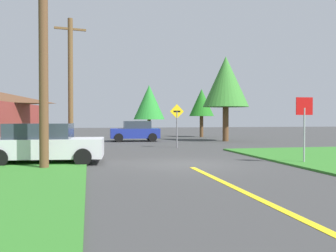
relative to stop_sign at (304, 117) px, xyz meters
name	(u,v)px	position (x,y,z in m)	size (l,w,h in m)	color
ground_plane	(185,164)	(-4.71, 0.82, -1.86)	(120.00, 120.00, 0.00)	#3B3B3B
lane_stripe_center	(295,216)	(-4.71, -7.18, -1.86)	(0.20, 14.00, 0.01)	yellow
stop_sign	(304,117)	(0.00, 0.00, 0.00)	(0.71, 0.08, 2.67)	#9EA0A8
parked_car_near_building	(45,144)	(-10.18, 2.18, -1.05)	(4.64, 2.48, 1.62)	silver
car_approaching_junction	(135,131)	(-4.81, 16.16, -1.06)	(3.93, 2.09, 1.62)	navy
utility_pole_near	(43,40)	(-10.01, 0.40, 2.75)	(1.78, 0.54, 9.01)	brown
utility_pole_mid	(71,82)	(-9.47, 8.91, 2.07)	(1.79, 0.44, 7.62)	brown
direction_sign	(177,121)	(-3.10, 9.00, -0.18)	(0.90, 0.13, 2.71)	slate
oak_tree_left	(202,103)	(2.37, 21.51, 1.49)	(2.41, 2.41, 4.72)	brown
pine_tree_center	(226,82)	(2.28, 14.73, 2.88)	(3.68, 3.68, 6.80)	brown
oak_tree_right	(149,102)	(-2.73, 22.14, 1.52)	(3.02, 3.02, 5.06)	brown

